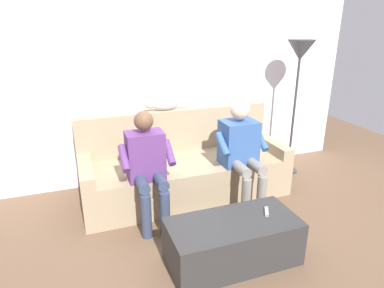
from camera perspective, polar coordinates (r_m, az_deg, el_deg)
ground_plane at (r=3.52m, az=2.59°, el=-13.48°), size 8.00×8.00×0.00m
back_wall at (r=4.21m, az=-4.15°, el=12.67°), size 4.98×0.06×2.79m
couch at (r=3.98m, az=-1.50°, el=-3.92°), size 2.31×0.89×0.95m
coffee_table at (r=3.00m, az=6.83°, el=-15.87°), size 1.09×0.52×0.39m
person_left_seated at (r=3.68m, az=8.22°, el=-0.51°), size 0.53×0.58×1.16m
person_right_seated at (r=3.33m, az=-7.52°, el=-3.11°), size 0.51×0.51×1.14m
cat_on_backrest at (r=3.97m, az=-5.04°, el=6.72°), size 0.55×0.15×0.16m
remote_gray at (r=3.04m, az=12.39°, el=-11.00°), size 0.10×0.14×0.02m
floor_lamp at (r=4.44m, az=17.59°, el=13.50°), size 0.34×0.34×1.72m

